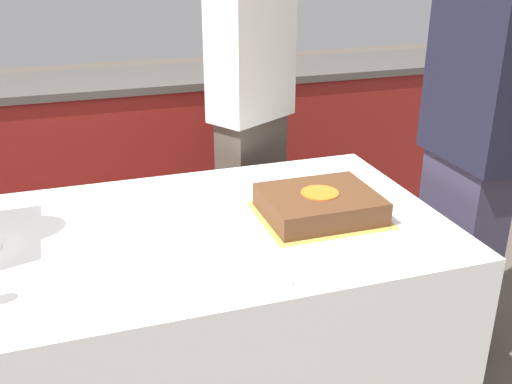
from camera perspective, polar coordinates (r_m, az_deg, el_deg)
back_counter at (r=3.55m, az=-11.35°, el=3.45°), size 4.40×0.58×0.92m
dining_table at (r=2.19m, az=-5.48°, el=-12.07°), size 1.68×1.00×0.74m
cake at (r=2.07m, az=6.06°, el=-1.20°), size 0.42×0.36×0.09m
side_plate_near_cake at (r=2.36m, az=2.00°, el=1.02°), size 0.20×0.20×0.00m
utensil_pile at (r=1.69m, az=0.81°, el=-8.22°), size 0.13×0.10×0.02m
person_cutting_cake at (r=2.70m, az=-0.44°, el=7.13°), size 0.43×0.37×1.69m
person_seated_right at (r=2.38m, az=19.75°, el=3.45°), size 0.22×0.42×1.69m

